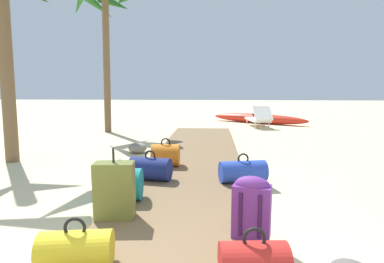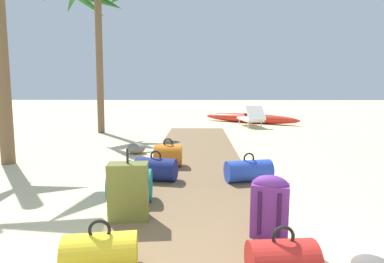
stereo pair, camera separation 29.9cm
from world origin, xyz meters
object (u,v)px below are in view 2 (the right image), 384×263
duffel_bag_orange (168,155)px  palm_tree_far_left (96,12)px  kayak (250,118)px  lounge_chair (251,118)px  duffel_bag_yellow (100,252)px  duffel_bag_red (282,261)px  backpack_purple (270,204)px  duffel_bag_navy (156,169)px  duffel_bag_blue (249,171)px  suitcase_olive (128,191)px  duffel_bag_teal (130,185)px

duffel_bag_orange → palm_tree_far_left: (-2.59, 4.61, 3.42)m
kayak → lounge_chair: bearing=-96.7°
duffel_bag_yellow → duffel_bag_red: duffel_bag_red is taller
kayak → duffel_bag_red: bearing=-97.9°
backpack_purple → kayak: bearing=81.9°
duffel_bag_navy → duffel_bag_yellow: duffel_bag_navy is taller
lounge_chair → palm_tree_far_left: bearing=-163.5°
duffel_bag_navy → duffel_bag_blue: size_ratio=0.90×
duffel_bag_yellow → kayak: duffel_bag_yellow is taller
duffel_bag_navy → backpack_purple: bearing=-53.4°
duffel_bag_red → duffel_bag_orange: bearing=108.9°
backpack_purple → duffel_bag_yellow: (-1.36, -0.58, -0.15)m
suitcase_olive → kayak: 9.96m
kayak → duffel_bag_blue: bearing=-99.2°
backpack_purple → duffel_bag_teal: size_ratio=1.06×
backpack_purple → lounge_chair: size_ratio=0.35×
duffel_bag_navy → backpack_purple: 2.12m
duffel_bag_teal → backpack_purple: bearing=-30.5°
duffel_bag_yellow → duffel_bag_red: (1.30, -0.11, 0.01)m
duffel_bag_orange → palm_tree_far_left: 6.30m
backpack_purple → duffel_bag_yellow: backpack_purple is taller
suitcase_olive → lounge_chair: (2.61, 8.30, -0.05)m
palm_tree_far_left → lounge_chair: 6.22m
suitcase_olive → palm_tree_far_left: (-2.40, 6.81, 3.31)m
suitcase_olive → kayak: bearing=73.9°
palm_tree_far_left → suitcase_olive: bearing=-70.6°
duffel_bag_red → kayak: bearing=82.1°
duffel_bag_yellow → duffel_bag_orange: size_ratio=1.17×
duffel_bag_navy → duffel_bag_blue: bearing=-0.4°
duffel_bag_teal → palm_tree_far_left: size_ratio=0.12×
duffel_bag_blue → kayak: 8.32m
duffel_bag_orange → lounge_chair: lounge_chair is taller
duffel_bag_teal → duffel_bag_red: duffel_bag_teal is taller
duffel_bag_navy → duffel_bag_orange: duffel_bag_orange is taller
duffel_bag_navy → duffel_bag_yellow: 2.28m
duffel_bag_yellow → duffel_bag_navy: bearing=87.5°
kayak → palm_tree_far_left: bearing=-151.9°
backpack_purple → duffel_bag_teal: 1.69m
duffel_bag_yellow → kayak: bearing=75.2°
palm_tree_far_left → kayak: palm_tree_far_left is taller
duffel_bag_yellow → duffel_bag_teal: 1.44m
duffel_bag_teal → lounge_chair: lounge_chair is taller
suitcase_olive → palm_tree_far_left: 7.95m
backpack_purple → kayak: size_ratio=0.16×
duffel_bag_teal → palm_tree_far_left: 7.52m
duffel_bag_blue → kayak: duffel_bag_blue is taller
backpack_purple → duffel_bag_blue: backpack_purple is taller
duffel_bag_navy → duffel_bag_red: 2.68m
duffel_bag_orange → suitcase_olive: (-0.19, -2.20, 0.11)m
duffel_bag_teal → palm_tree_far_left: (-2.30, 6.29, 3.42)m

